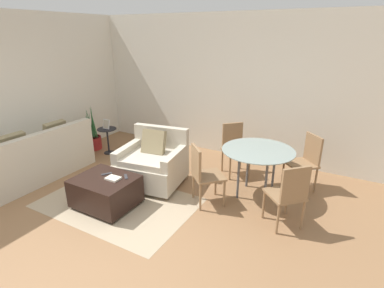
# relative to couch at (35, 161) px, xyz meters

# --- Properties ---
(ground_plane) EXTENTS (20.00, 20.00, 0.00)m
(ground_plane) POSITION_rel_couch_xyz_m (2.17, -0.74, -0.31)
(ground_plane) COLOR #936B47
(wall_back) EXTENTS (12.00, 0.06, 2.75)m
(wall_back) POSITION_rel_couch_xyz_m (2.17, 2.70, 1.07)
(wall_back) COLOR silver
(wall_back) RESTS_ON ground_plane
(wall_left) EXTENTS (0.06, 12.00, 2.75)m
(wall_left) POSITION_rel_couch_xyz_m (-0.56, 0.76, 1.07)
(wall_left) COLOR silver
(wall_left) RESTS_ON ground_plane
(area_rug) EXTENTS (2.24, 1.48, 0.01)m
(area_rug) POSITION_rel_couch_xyz_m (1.81, 0.05, -0.30)
(area_rug) COLOR tan
(area_rug) RESTS_ON ground_plane
(couch) EXTENTS (0.88, 1.93, 0.91)m
(couch) POSITION_rel_couch_xyz_m (0.00, 0.00, 0.00)
(couch) COLOR beige
(couch) RESTS_ON ground_plane
(armchair) EXTENTS (1.10, 1.04, 0.91)m
(armchair) POSITION_rel_couch_xyz_m (1.90, 0.82, 0.05)
(armchair) COLOR beige
(armchair) RESTS_ON ground_plane
(ottoman) EXTENTS (0.84, 0.70, 0.44)m
(ottoman) POSITION_rel_couch_xyz_m (1.72, -0.09, -0.06)
(ottoman) COLOR black
(ottoman) RESTS_ON ground_plane
(book_stack) EXTENTS (0.20, 0.15, 0.03)m
(book_stack) POSITION_rel_couch_xyz_m (1.85, -0.05, 0.15)
(book_stack) COLOR beige
(book_stack) RESTS_ON ottoman
(tv_remote_primary) EXTENTS (0.12, 0.15, 0.01)m
(tv_remote_primary) POSITION_rel_couch_xyz_m (1.66, 0.03, 0.14)
(tv_remote_primary) COLOR #333338
(tv_remote_primary) RESTS_ON ottoman
(tv_remote_secondary) EXTENTS (0.14, 0.13, 0.01)m
(tv_remote_secondary) POSITION_rel_couch_xyz_m (1.96, 0.09, 0.14)
(tv_remote_secondary) COLOR #333338
(tv_remote_secondary) RESTS_ON ottoman
(potted_plant) EXTENTS (0.38, 0.38, 0.99)m
(potted_plant) POSITION_rel_couch_xyz_m (-0.20, 1.47, -0.08)
(potted_plant) COLOR maroon
(potted_plant) RESTS_ON ground_plane
(side_table) EXTENTS (0.39, 0.39, 0.54)m
(side_table) POSITION_rel_couch_xyz_m (0.29, 1.44, 0.07)
(side_table) COLOR black
(side_table) RESTS_ON ground_plane
(picture_frame) EXTENTS (0.16, 0.07, 0.19)m
(picture_frame) POSITION_rel_couch_xyz_m (0.29, 1.44, 0.33)
(picture_frame) COLOR silver
(picture_frame) RESTS_ON side_table
(dining_table) EXTENTS (1.08, 1.08, 0.76)m
(dining_table) POSITION_rel_couch_xyz_m (3.52, 1.26, 0.37)
(dining_table) COLOR #8C9E99
(dining_table) RESTS_ON ground_plane
(dining_chair_near_left) EXTENTS (0.59, 0.59, 0.90)m
(dining_chair_near_left) POSITION_rel_couch_xyz_m (2.91, 0.66, 0.21)
(dining_chair_near_left) COLOR #93704C
(dining_chair_near_left) RESTS_ON ground_plane
(dining_chair_near_right) EXTENTS (0.59, 0.59, 0.90)m
(dining_chair_near_right) POSITION_rel_couch_xyz_m (4.12, 0.66, 0.21)
(dining_chair_near_right) COLOR #93704C
(dining_chair_near_right) RESTS_ON ground_plane
(dining_chair_far_left) EXTENTS (0.59, 0.59, 0.90)m
(dining_chair_far_left) POSITION_rel_couch_xyz_m (2.91, 1.87, 0.21)
(dining_chair_far_left) COLOR #93704C
(dining_chair_far_left) RESTS_ON ground_plane
(dining_chair_far_right) EXTENTS (0.59, 0.59, 0.90)m
(dining_chair_far_right) POSITION_rel_couch_xyz_m (4.12, 1.87, 0.21)
(dining_chair_far_right) COLOR #93704C
(dining_chair_far_right) RESTS_ON ground_plane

